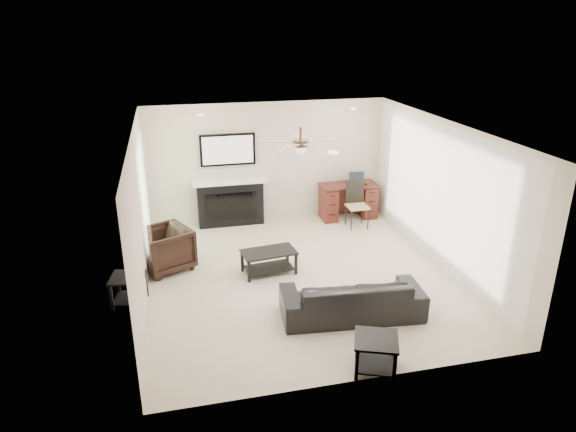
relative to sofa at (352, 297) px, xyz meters
name	(u,v)px	position (x,y,z in m)	size (l,w,h in m)	color
room_shell	(312,178)	(-0.22, 1.44, 1.39)	(5.50, 5.54, 2.52)	beige
sofa	(352,297)	(0.00, 0.00, 0.00)	(2.03, 0.79, 0.59)	black
armchair	(165,249)	(-2.60, 2.15, 0.08)	(0.80, 0.82, 0.75)	black
coffee_table	(269,262)	(-0.90, 1.60, -0.10)	(0.90, 0.50, 0.40)	black
end_table_near	(375,354)	(-0.15, -1.25, -0.07)	(0.52, 0.52, 0.45)	black
end_table_left	(129,290)	(-3.15, 1.10, -0.07)	(0.50, 0.50, 0.45)	black
fireplace_unit	(230,181)	(-1.24, 3.94, 0.66)	(1.52, 0.34, 1.91)	black
desk	(348,201)	(1.28, 3.75, 0.08)	(1.22, 0.56, 0.76)	#39150E
desk_chair	(357,205)	(1.28, 3.20, 0.19)	(0.42, 0.44, 0.97)	black
laptop	(358,179)	(1.48, 3.73, 0.58)	(0.33, 0.24, 0.23)	black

